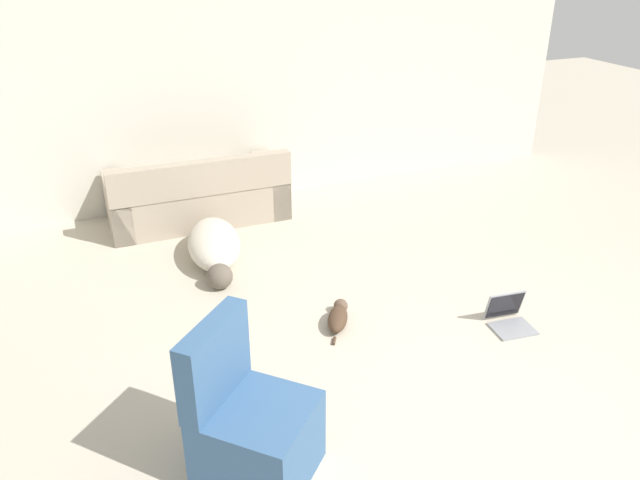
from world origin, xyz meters
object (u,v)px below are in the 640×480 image
object	(u,v)px
dog	(214,246)
laptop_open	(508,315)
side_chair	(251,428)
couch	(198,198)
cat	(338,317)

from	to	relation	value
dog	laptop_open	bearing A→B (deg)	53.07
dog	laptop_open	xyz separation A→B (m)	(1.86, -1.89, -0.08)
laptop_open	side_chair	world-z (taller)	side_chair
side_chair	couch	bearing A→B (deg)	37.30
cat	couch	bearing A→B (deg)	43.93
couch	dog	xyz separation A→B (m)	(-0.07, -0.97, -0.10)
cat	side_chair	size ratio (longest dim) A/B	0.51
couch	dog	bearing A→B (deg)	85.70
cat	laptop_open	xyz separation A→B (m)	(1.22, -0.50, 0.02)
dog	cat	bearing A→B (deg)	33.17
couch	cat	xyz separation A→B (m)	(0.57, -2.36, -0.19)
couch	side_chair	bearing A→B (deg)	82.21
cat	laptop_open	world-z (taller)	laptop_open
cat	side_chair	xyz separation A→B (m)	(-1.04, -1.18, 0.25)
dog	couch	bearing A→B (deg)	-175.52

